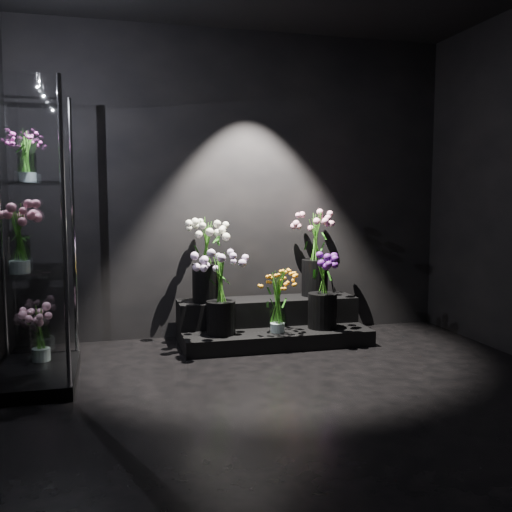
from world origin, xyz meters
name	(u,v)px	position (x,y,z in m)	size (l,w,h in m)	color
floor	(311,408)	(0.00, 0.00, 0.00)	(4.00, 4.00, 0.00)	black
wall_back	(239,185)	(0.00, 2.00, 1.40)	(4.00, 4.00, 0.00)	black
display_riser	(271,324)	(0.21, 1.67, 0.15)	(1.65, 0.73, 0.37)	black
display_case	(30,238)	(-1.70, 0.94, 1.02)	(0.55, 0.92, 2.03)	black
bouquet_orange_bells	(278,300)	(0.20, 1.40, 0.42)	(0.37, 0.37, 0.54)	white
bouquet_lilac	(221,288)	(-0.29, 1.45, 0.53)	(0.42, 0.42, 0.69)	black
bouquet_purple	(323,288)	(0.63, 1.46, 0.49)	(0.32, 0.32, 0.68)	black
bouquet_cream_roses	(207,254)	(-0.35, 1.76, 0.79)	(0.42, 0.42, 0.73)	black
bouquet_pink_roses	(315,249)	(0.68, 1.81, 0.81)	(0.41, 0.41, 0.78)	black
bouquet_case_pink	(18,237)	(-1.75, 0.78, 1.03)	(0.29, 0.29, 0.46)	white
bouquet_case_magenta	(27,157)	(-1.73, 1.11, 1.58)	(0.27, 0.27, 0.35)	white
bouquet_case_base_pink	(40,330)	(-1.69, 1.15, 0.33)	(0.40, 0.40, 0.43)	white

